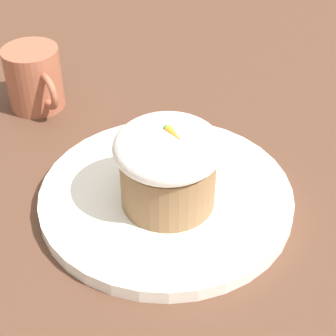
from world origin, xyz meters
TOP-DOWN VIEW (x-y plane):
  - ground_plane at (0.00, 0.00)m, footprint 4.00×4.00m
  - dessert_plate at (0.00, 0.00)m, footprint 0.25×0.25m
  - carrot_cake at (0.01, -0.01)m, footprint 0.10×0.10m
  - spoon at (-0.01, 0.03)m, footprint 0.10×0.09m
  - coffee_cup at (-0.24, -0.03)m, footprint 0.10×0.07m

SIDE VIEW (x-z plane):
  - ground_plane at x=0.00m, z-range 0.00..0.00m
  - dessert_plate at x=0.00m, z-range 0.00..0.01m
  - spoon at x=-0.01m, z-range 0.01..0.02m
  - coffee_cup at x=-0.24m, z-range 0.00..0.08m
  - carrot_cake at x=0.01m, z-range 0.02..0.11m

